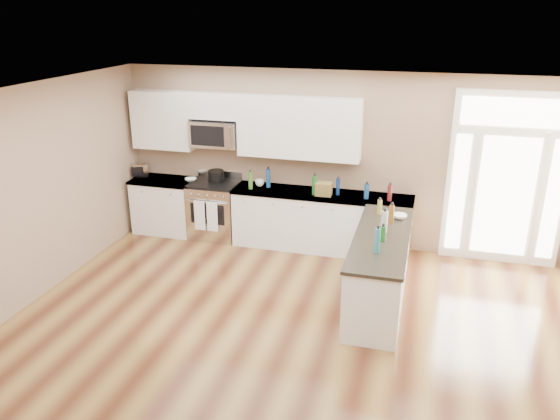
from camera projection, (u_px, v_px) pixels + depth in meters
name	position (u px, v px, depth m)	size (l,w,h in m)	color
ground	(262.00, 395.00, 5.52)	(8.00, 8.00, 0.00)	#4C2715
room_shell	(260.00, 240.00, 4.93)	(8.00, 8.00, 8.00)	#96795F
back_cabinet_left	(167.00, 207.00, 9.42)	(1.10, 0.66, 0.94)	white
back_cabinet_right	(321.00, 223.00, 8.74)	(2.85, 0.66, 0.94)	white
peninsula_cabinet	(379.00, 271.00, 7.16)	(0.69, 2.32, 0.94)	white
upper_cabinet_left	(164.00, 120.00, 9.03)	(1.04, 0.33, 0.95)	white
upper_cabinet_right	(299.00, 128.00, 8.45)	(1.94, 0.33, 0.95)	white
upper_cabinet_short	(215.00, 106.00, 8.70)	(0.82, 0.33, 0.40)	white
microwave	(215.00, 134.00, 8.82)	(0.78, 0.41, 0.42)	silver
entry_door	(507.00, 180.00, 8.00)	(1.70, 0.10, 2.60)	white
kitchen_range	(215.00, 210.00, 9.18)	(0.79, 0.70, 1.08)	silver
stockpot	(216.00, 175.00, 9.08)	(0.26, 0.26, 0.20)	black
toaster_oven	(141.00, 170.00, 9.40)	(0.25, 0.20, 0.22)	silver
cardboard_box	(324.00, 189.00, 8.43)	(0.25, 0.18, 0.20)	brown
bowl_left	(191.00, 180.00, 9.15)	(0.19, 0.19, 0.05)	white
bowl_peninsula	(400.00, 216.00, 7.53)	(0.20, 0.20, 0.06)	white
cup_counter	(260.00, 183.00, 8.88)	(0.14, 0.14, 0.11)	white
counter_bottles	(343.00, 200.00, 7.84)	(2.37, 2.13, 0.31)	#19591E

